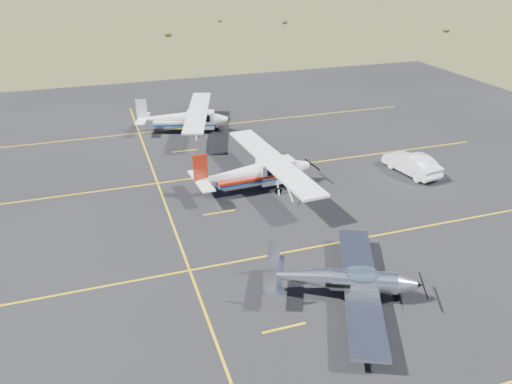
{
  "coord_description": "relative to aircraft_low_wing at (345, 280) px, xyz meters",
  "views": [
    {
      "loc": [
        -9.44,
        -18.96,
        14.75
      ],
      "look_at": [
        -0.96,
        6.44,
        1.6
      ],
      "focal_mm": 35.0,
      "sensor_mm": 36.0,
      "label": 1
    }
  ],
  "objects": [
    {
      "name": "apron",
      "position": [
        -0.4,
        9.43,
        -1.01
      ],
      "size": [
        72.0,
        72.0,
        0.02
      ],
      "primitive_type": "cube",
      "color": "black",
      "rests_on": "ground"
    },
    {
      "name": "aircraft_plain",
      "position": [
        -2.47,
        25.4,
        0.33
      ],
      "size": [
        8.01,
        11.85,
        3.02
      ],
      "rotation": [
        0.0,
        0.0,
        -0.29
      ],
      "color": "silver",
      "rests_on": "apron"
    },
    {
      "name": "aircraft_low_wing",
      "position": [
        0.0,
        0.0,
        0.0
      ],
      "size": [
        7.29,
        9.39,
        2.1
      ],
      "rotation": [
        0.0,
        0.0,
        -0.43
      ],
      "color": "#B9BBC0",
      "rests_on": "apron"
    },
    {
      "name": "aircraft_cessna",
      "position": [
        -0.24,
        12.29,
        0.38
      ],
      "size": [
        7.43,
        12.38,
        3.13
      ],
      "rotation": [
        0.0,
        0.0,
        0.07
      ],
      "color": "white",
      "rests_on": "apron"
    },
    {
      "name": "sedan",
      "position": [
        11.3,
        11.35,
        -0.24
      ],
      "size": [
        2.31,
        4.79,
        1.51
      ],
      "primitive_type": "imported",
      "rotation": [
        0.0,
        0.0,
        3.3
      ],
      "color": "white",
      "rests_on": "apron"
    },
    {
      "name": "ground",
      "position": [
        -0.4,
        2.43,
        -1.01
      ],
      "size": [
        1600.0,
        1600.0,
        0.0
      ],
      "primitive_type": "plane",
      "color": "#383D1C",
      "rests_on": "ground"
    }
  ]
}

